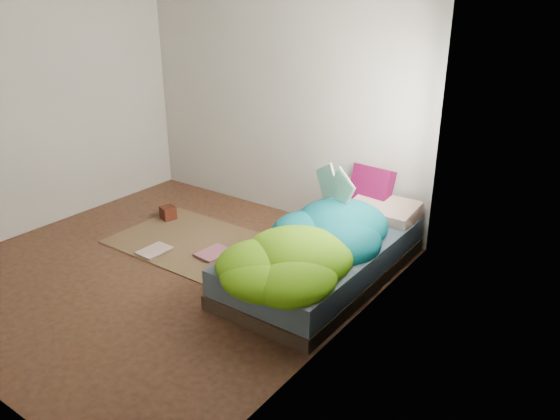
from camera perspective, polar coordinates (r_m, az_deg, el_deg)
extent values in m
cube|color=#3D2217|center=(5.03, -11.96, -6.11)|extent=(3.50, 3.50, 0.00)
cube|color=#B6B3AD|center=(5.83, -0.12, 11.96)|extent=(3.50, 0.04, 2.60)
cube|color=#B6B3AD|center=(5.97, -24.68, 10.20)|extent=(0.04, 3.50, 2.60)
cube|color=#B6B3AD|center=(3.48, 6.32, 4.51)|extent=(0.04, 3.50, 2.60)
cube|color=white|center=(4.24, 12.36, 8.80)|extent=(0.01, 1.00, 1.20)
cube|color=#33251C|center=(4.79, 4.50, -6.35)|extent=(1.00, 2.00, 0.12)
cube|color=slate|center=(4.71, 4.56, -4.54)|extent=(0.98, 1.96, 0.22)
cube|color=brown|center=(5.46, -8.83, -3.42)|extent=(1.60, 1.10, 0.01)
cube|color=beige|center=(5.21, 10.81, -0.01)|extent=(0.63, 0.40, 0.14)
cube|color=#530529|center=(5.35, 9.46, 2.26)|extent=(0.42, 0.17, 0.41)
cube|color=#3B100D|center=(6.02, -11.62, -0.28)|extent=(0.17, 0.17, 0.14)
imported|color=silver|center=(5.41, -13.76, -3.84)|extent=(0.23, 0.31, 0.02)
imported|color=#B96B7C|center=(5.26, -7.82, -4.12)|extent=(0.26, 0.34, 0.03)
imported|color=tan|center=(4.91, -6.26, -6.18)|extent=(0.33, 0.32, 0.02)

